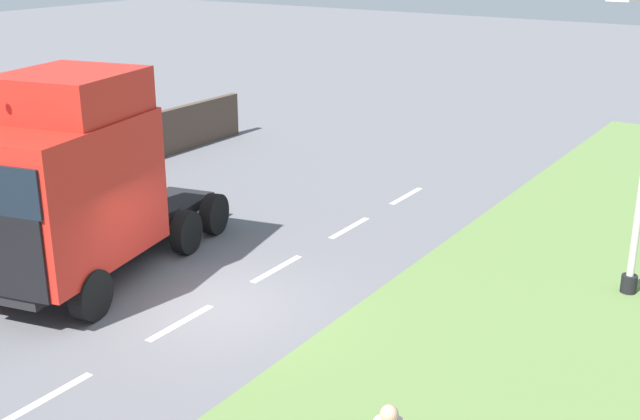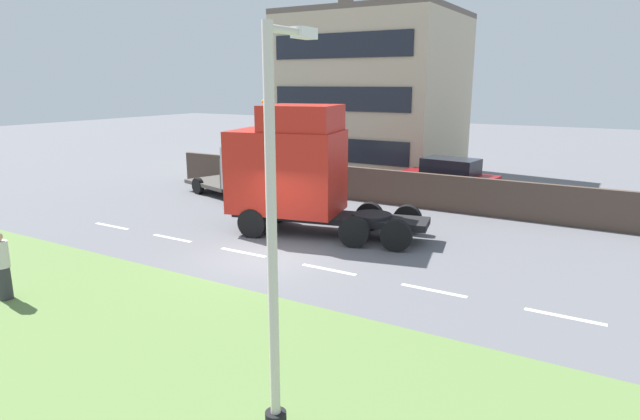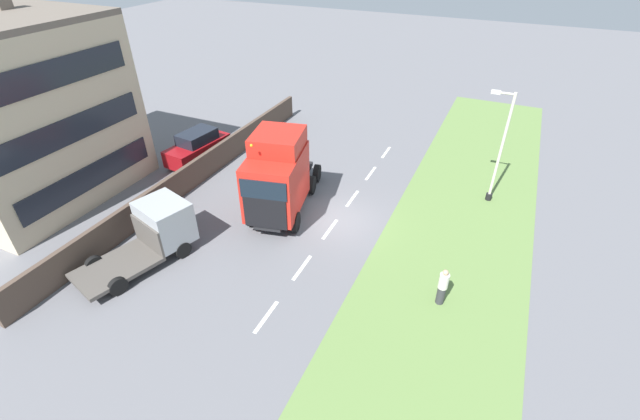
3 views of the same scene
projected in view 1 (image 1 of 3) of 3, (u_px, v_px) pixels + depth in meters
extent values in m
plane|color=slate|center=(211.00, 306.00, 16.43)|extent=(120.00, 120.00, 0.00)
cube|color=#607F42|center=(487.00, 392.00, 13.33)|extent=(7.00, 44.00, 0.01)
cube|color=white|center=(406.00, 196.00, 23.31)|extent=(0.16, 1.80, 0.00)
cube|color=white|center=(349.00, 228.00, 20.78)|extent=(0.16, 1.80, 0.00)
cube|color=white|center=(277.00, 269.00, 18.25)|extent=(0.16, 1.80, 0.00)
cube|color=white|center=(181.00, 323.00, 15.72)|extent=(0.16, 1.80, 0.00)
cube|color=white|center=(48.00, 397.00, 13.19)|extent=(0.16, 1.80, 0.00)
cube|color=black|center=(115.00, 238.00, 18.24)|extent=(2.85, 7.20, 0.24)
cube|color=red|center=(63.00, 192.00, 16.32)|extent=(3.25, 4.33, 2.93)
cube|color=red|center=(71.00, 94.00, 16.21)|extent=(2.84, 2.98, 0.90)
cylinder|color=black|center=(152.00, 209.00, 19.59)|extent=(1.62, 1.62, 0.12)
cylinder|color=black|center=(91.00, 295.00, 15.72)|extent=(0.54, 1.08, 1.04)
cylinder|color=black|center=(186.00, 232.00, 19.00)|extent=(0.54, 1.08, 1.04)
cylinder|color=black|center=(105.00, 221.00, 19.76)|extent=(0.54, 1.08, 1.04)
cylinder|color=black|center=(214.00, 214.00, 20.25)|extent=(0.54, 1.08, 1.04)
cylinder|color=black|center=(137.00, 204.00, 21.01)|extent=(0.54, 1.08, 1.04)
cylinder|color=black|center=(46.00, 174.00, 24.31)|extent=(0.27, 0.66, 0.64)
cylinder|color=black|center=(16.00, 164.00, 25.34)|extent=(0.27, 0.66, 0.64)
cylinder|color=black|center=(629.00, 284.00, 16.98)|extent=(0.33, 0.33, 0.40)
sphere|color=tan|center=(389.00, 414.00, 9.84)|extent=(0.23, 0.23, 0.23)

